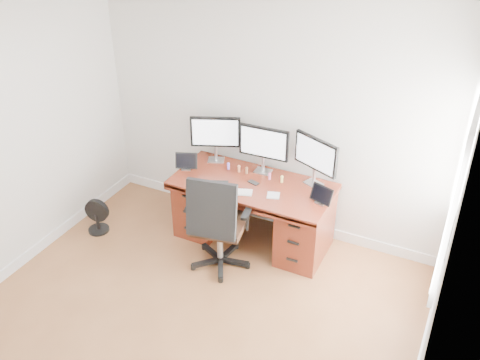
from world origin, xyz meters
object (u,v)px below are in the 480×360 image
at_px(office_chair, 218,238).
at_px(keyboard, 239,192).
at_px(desk, 253,209).
at_px(monitor_center, 264,144).
at_px(floor_fan, 97,217).

relative_size(office_chair, keyboard, 4.22).
relative_size(desk, office_chair, 1.51).
height_order(office_chair, monitor_center, monitor_center).
bearing_deg(floor_fan, keyboard, 2.54).
bearing_deg(keyboard, floor_fan, 174.36).
height_order(monitor_center, keyboard, monitor_center).
height_order(desk, office_chair, office_chair).
xyz_separation_m(office_chair, keyboard, (0.08, 0.33, 0.39)).
height_order(office_chair, keyboard, office_chair).
distance_m(floor_fan, monitor_center, 2.08).
bearing_deg(office_chair, floor_fan, 171.66).
bearing_deg(keyboard, office_chair, -122.15).
bearing_deg(desk, office_chair, -101.63).
distance_m(office_chair, monitor_center, 1.10).
height_order(floor_fan, monitor_center, monitor_center).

